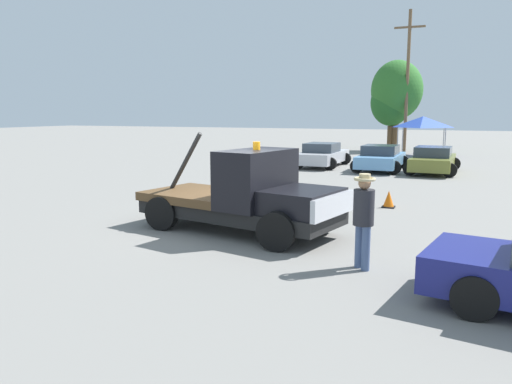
% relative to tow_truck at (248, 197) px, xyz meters
% --- Properties ---
extents(ground_plane, '(160.00, 160.00, 0.00)m').
position_rel_tow_truck_xyz_m(ground_plane, '(-0.32, 0.07, -0.91)').
color(ground_plane, gray).
extents(tow_truck, '(5.67, 3.12, 2.51)m').
position_rel_tow_truck_xyz_m(tow_truck, '(0.00, 0.00, 0.00)').
color(tow_truck, black).
rests_on(tow_truck, ground).
extents(person_near_truck, '(0.42, 0.42, 1.87)m').
position_rel_tow_truck_xyz_m(person_near_truck, '(3.23, -1.85, 0.19)').
color(person_near_truck, '#475B84').
rests_on(person_near_truck, ground).
extents(parked_car_silver, '(2.52, 4.80, 1.34)m').
position_rel_tow_truck_xyz_m(parked_car_silver, '(-2.43, 16.00, -0.26)').
color(parked_car_silver, '#B7B7BC').
rests_on(parked_car_silver, ground).
extents(parked_car_skyblue, '(2.56, 4.77, 1.34)m').
position_rel_tow_truck_xyz_m(parked_car_skyblue, '(0.89, 15.37, -0.26)').
color(parked_car_skyblue, '#669ED1').
rests_on(parked_car_skyblue, ground).
extents(parked_car_olive, '(2.58, 4.83, 1.34)m').
position_rel_tow_truck_xyz_m(parked_car_olive, '(3.51, 15.24, -0.26)').
color(parked_car_olive, olive).
rests_on(parked_car_olive, ground).
extents(canopy_tent_blue, '(3.03, 3.03, 2.76)m').
position_rel_tow_truck_xyz_m(canopy_tent_blue, '(2.13, 25.52, 1.45)').
color(canopy_tent_blue, '#9E9EA3').
rests_on(canopy_tent_blue, ground).
extents(tree_left, '(3.94, 3.94, 7.03)m').
position_rel_tow_truck_xyz_m(tree_left, '(-0.22, 29.34, 3.80)').
color(tree_left, brown).
rests_on(tree_left, ground).
extents(tree_center, '(3.15, 3.15, 5.63)m').
position_rel_tow_truck_xyz_m(tree_center, '(-0.61, 29.28, 2.86)').
color(tree_center, brown).
rests_on(tree_center, ground).
extents(traffic_cone, '(0.40, 0.40, 0.55)m').
position_rel_tow_truck_xyz_m(traffic_cone, '(2.79, 4.87, -0.66)').
color(traffic_cone, black).
rests_on(traffic_cone, ground).
extents(utility_pole, '(2.20, 0.24, 10.41)m').
position_rel_tow_truck_xyz_m(utility_pole, '(0.71, 27.76, 4.56)').
color(utility_pole, brown).
rests_on(utility_pole, ground).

